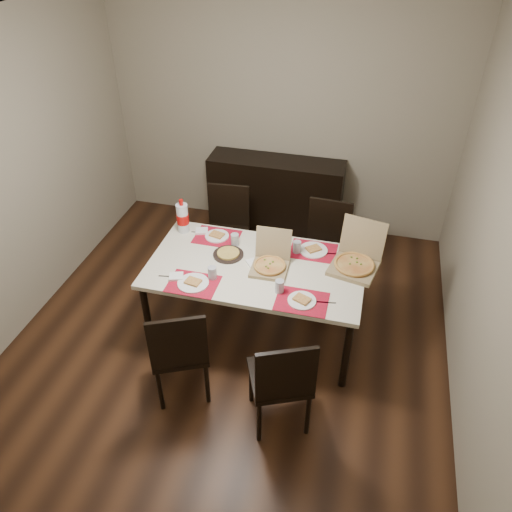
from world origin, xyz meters
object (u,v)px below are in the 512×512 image
object	(u,v)px
chair_near_right	(282,380)
soda_bottle	(183,218)
dining_table	(256,272)
chair_near_left	(179,350)
pizza_box_center	(270,262)
chair_far_left	(227,227)
chair_far_right	(326,244)
dip_bowl	(279,250)
sideboard	(275,196)

from	to	relation	value
chair_near_right	soda_bottle	distance (m)	1.79
dining_table	soda_bottle	size ratio (longest dim) A/B	5.47
chair_near_left	pizza_box_center	distance (m)	1.03
soda_bottle	chair_far_left	bearing A→B (deg)	63.78
dining_table	chair_far_right	xyz separation A→B (m)	(0.50, 0.80, -0.17)
chair_near_left	soda_bottle	bearing A→B (deg)	108.37
chair_near_right	chair_far_right	size ratio (longest dim) A/B	1.00
chair_near_right	dip_bowl	size ratio (longest dim) A/B	7.34
pizza_box_center	dip_bowl	distance (m)	0.24
dining_table	pizza_box_center	size ratio (longest dim) A/B	5.31
dining_table	pizza_box_center	xyz separation A→B (m)	(0.12, 0.01, 0.12)
chair_near_right	dip_bowl	bearing A→B (deg)	103.47
chair_near_left	pizza_box_center	world-z (taller)	pizza_box_center
pizza_box_center	chair_near_right	bearing A→B (deg)	-72.11
chair_near_left	chair_far_left	size ratio (longest dim) A/B	1.00
chair_near_left	dip_bowl	bearing A→B (deg)	64.21
chair_far_right	pizza_box_center	size ratio (longest dim) A/B	2.74
dining_table	chair_far_left	distance (m)	1.02
chair_far_left	dip_bowl	bearing A→B (deg)	-42.91
chair_far_left	pizza_box_center	bearing A→B (deg)	-52.90
pizza_box_center	chair_near_left	bearing A→B (deg)	-120.48
chair_near_right	sideboard	bearing A→B (deg)	103.36
chair_near_left	chair_near_right	xyz separation A→B (m)	(0.80, -0.09, 0.00)
chair_near_right	pizza_box_center	distance (m)	1.02
chair_near_left	dip_bowl	size ratio (longest dim) A/B	7.34
sideboard	chair_far_left	size ratio (longest dim) A/B	1.61
chair_near_left	pizza_box_center	size ratio (longest dim) A/B	2.74
chair_near_left	chair_far_left	bearing A→B (deg)	94.82
chair_far_right	dip_bowl	bearing A→B (deg)	-121.85
chair_near_right	chair_far_left	world-z (taller)	same
chair_far_right	chair_far_left	bearing A→B (deg)	177.08
chair_far_right	pizza_box_center	world-z (taller)	pizza_box_center
soda_bottle	sideboard	bearing A→B (deg)	66.81
sideboard	soda_bottle	distance (m)	1.52
chair_near_right	dip_bowl	xyz separation A→B (m)	(-0.28, 1.17, 0.25)
chair_near_left	chair_far_right	world-z (taller)	same
chair_far_right	pizza_box_center	distance (m)	0.93
chair_near_left	dip_bowl	distance (m)	1.23
sideboard	chair_near_left	world-z (taller)	chair_near_left
sideboard	dining_table	xyz separation A→B (m)	(0.20, -1.69, 0.23)
dining_table	dip_bowl	world-z (taller)	dip_bowl
sideboard	chair_near_right	xyz separation A→B (m)	(0.62, -2.62, 0.06)
sideboard	chair_near_left	xyz separation A→B (m)	(-0.18, -2.53, 0.06)
chair_near_left	soda_bottle	distance (m)	1.31
dining_table	dip_bowl	distance (m)	0.29
dining_table	pizza_box_center	bearing A→B (deg)	2.78
sideboard	dining_table	bearing A→B (deg)	-83.30
pizza_box_center	dip_bowl	world-z (taller)	pizza_box_center
chair_far_right	sideboard	bearing A→B (deg)	128.14
chair_near_right	pizza_box_center	bearing A→B (deg)	107.89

